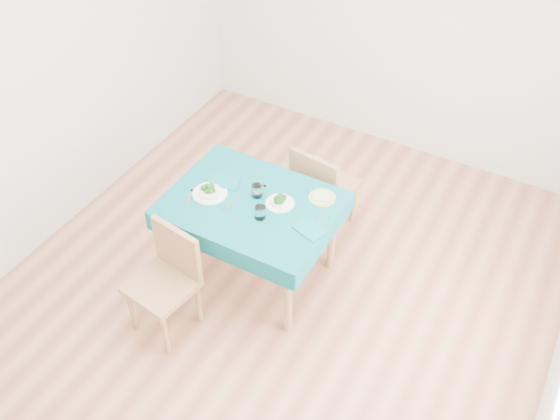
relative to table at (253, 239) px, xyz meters
The scene contains 16 objects.
room_shell 1.01m from the table, 11.75° to the right, with size 4.02×4.52×2.73m.
table is the anchor object (origin of this frame).
chair_near 0.82m from the table, 111.27° to the right, with size 0.42×0.46×1.05m, color #987047.
chair_far 0.83m from the table, 73.21° to the left, with size 0.44×0.48×1.10m, color #987047.
bowl_near 0.53m from the table, 167.39° to the right, with size 0.26×0.26×0.08m, color white, non-canonical shape.
bowl_far 0.46m from the table, 24.49° to the left, with size 0.21×0.21×0.06m, color white, non-canonical shape.
fork_near 0.60m from the table, 158.01° to the right, with size 0.02×0.17×0.00m, color silver.
knife_near 0.40m from the table, 148.15° to the right, with size 0.02×0.20×0.00m, color silver.
fork_far 0.41m from the table, 101.71° to the left, with size 0.02×0.16×0.00m, color silver.
knife_far 0.65m from the table, ahead, with size 0.02×0.21×0.00m, color silver.
napkin_near 0.49m from the table, 162.56° to the left, with size 0.22×0.16×0.01m, color #0C636A.
napkin_far 0.63m from the table, ahead, with size 0.22×0.15×0.01m, color #0C636A.
tumbler_center 0.44m from the table, 89.75° to the left, with size 0.08×0.08×0.10m, color white.
tumbler_side 0.46m from the table, 37.64° to the right, with size 0.08×0.08×0.10m, color white.
side_plate 0.65m from the table, 34.15° to the left, with size 0.20×0.20×0.01m, color #A1C15E.
bread_slice 0.65m from the table, 34.15° to the left, with size 0.10×0.10×0.02m, color beige.
Camera 1 is at (1.55, -2.77, 3.78)m, focal length 40.00 mm.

